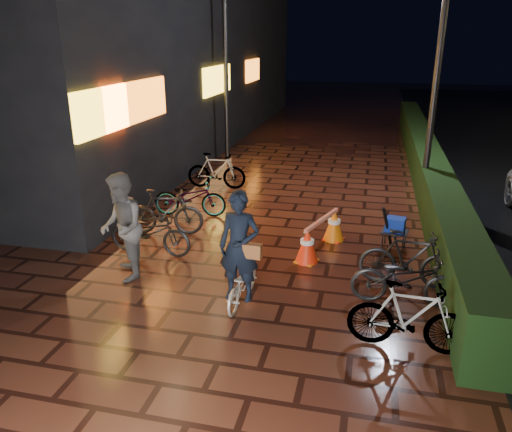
% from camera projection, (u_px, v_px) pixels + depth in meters
% --- Properties ---
extents(ground, '(80.00, 80.00, 0.00)m').
position_uv_depth(ground, '(257.00, 284.00, 8.49)').
color(ground, '#381911').
rests_on(ground, ground).
extents(hedge, '(0.70, 20.00, 1.00)m').
position_uv_depth(hedge, '(424.00, 159.00, 14.93)').
color(hedge, black).
rests_on(hedge, ground).
extents(bystander_person, '(1.07, 1.14, 1.87)m').
position_uv_depth(bystander_person, '(122.00, 227.00, 8.44)').
color(bystander_person, '#515153').
rests_on(bystander_person, ground).
extents(storefront_block, '(12.09, 22.00, 9.00)m').
position_uv_depth(storefront_block, '(88.00, 22.00, 19.52)').
color(storefront_block, black).
rests_on(storefront_block, ground).
extents(lamp_post_hedge, '(0.54, 0.18, 5.63)m').
position_uv_depth(lamp_post_hedge, '(437.00, 77.00, 11.31)').
color(lamp_post_hedge, black).
rests_on(lamp_post_hedge, ground).
extents(lamp_post_sf, '(0.54, 0.16, 5.64)m').
position_uv_depth(lamp_post_sf, '(226.00, 65.00, 15.84)').
color(lamp_post_sf, black).
rests_on(lamp_post_sf, ground).
extents(cyclist, '(0.69, 1.33, 1.87)m').
position_uv_depth(cyclist, '(241.00, 264.00, 7.66)').
color(cyclist, silver).
rests_on(cyclist, ground).
extents(traffic_barrier, '(0.86, 1.65, 0.67)m').
position_uv_depth(traffic_barrier, '(321.00, 234.00, 9.74)').
color(traffic_barrier, red).
rests_on(traffic_barrier, ground).
extents(cart_assembly, '(0.58, 0.51, 0.93)m').
position_uv_depth(cart_assembly, '(395.00, 226.00, 9.76)').
color(cart_assembly, black).
rests_on(cart_assembly, ground).
extents(parked_bikes_storefront, '(1.83, 5.13, 0.98)m').
position_uv_depth(parked_bikes_storefront, '(183.00, 201.00, 11.28)').
color(parked_bikes_storefront, black).
rests_on(parked_bikes_storefront, ground).
extents(parked_bikes_hedge, '(1.75, 2.42, 0.98)m').
position_uv_depth(parked_bikes_hedge, '(408.00, 282.00, 7.55)').
color(parked_bikes_hedge, black).
rests_on(parked_bikes_hedge, ground).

